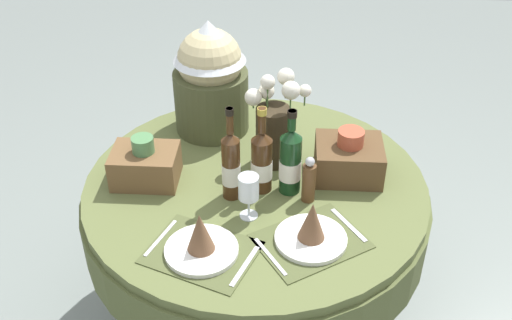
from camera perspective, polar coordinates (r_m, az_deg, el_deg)
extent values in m
plane|color=gray|center=(2.79, -0.04, -14.20)|extent=(8.00, 8.00, 0.00)
cylinder|color=#5B6638|center=(2.30, -0.05, -2.50)|extent=(1.28, 1.28, 0.04)
cylinder|color=#545D33|center=(2.37, -0.05, -4.73)|extent=(1.31, 1.31, 0.19)
cylinder|color=black|center=(2.53, -0.04, -8.84)|extent=(0.12, 0.12, 0.66)
cylinder|color=black|center=(2.78, -0.04, -14.00)|extent=(0.58, 0.58, 0.03)
cube|color=#4E562F|center=(2.00, -5.10, -8.58)|extent=(0.41, 0.37, 0.00)
cylinder|color=white|center=(2.00, -5.11, -8.37)|extent=(0.24, 0.24, 0.02)
cone|color=brown|center=(1.94, -5.23, -6.70)|extent=(0.09, 0.09, 0.14)
cube|color=silver|center=(2.06, -8.89, -7.19)|extent=(0.08, 0.18, 0.00)
cube|color=silver|center=(1.95, -1.05, -9.86)|extent=(0.08, 0.18, 0.00)
cube|color=#4E562F|center=(2.04, 5.12, -7.54)|extent=(0.43, 0.40, 0.00)
cylinder|color=white|center=(2.04, 5.14, -7.33)|extent=(0.24, 0.24, 0.02)
cone|color=brown|center=(1.98, 5.25, -5.67)|extent=(0.09, 0.09, 0.14)
cube|color=silver|center=(1.98, 1.35, -8.99)|extent=(0.11, 0.17, 0.00)
cube|color=silver|center=(2.11, 8.64, -6.01)|extent=(0.12, 0.17, 0.00)
cylinder|color=#332819|center=(2.33, 1.59, 2.27)|extent=(0.13, 0.13, 0.24)
sphere|color=silver|center=(2.23, 1.10, 7.29)|extent=(0.05, 0.05, 0.05)
cylinder|color=#4C7038|center=(2.26, 1.08, 5.94)|extent=(0.01, 0.01, 0.09)
sphere|color=silver|center=(2.20, 3.28, 6.51)|extent=(0.07, 0.07, 0.07)
cylinder|color=#4C7038|center=(2.23, 3.23, 5.20)|extent=(0.01, 0.01, 0.07)
sphere|color=silver|center=(2.30, 2.81, 7.78)|extent=(0.07, 0.07, 0.07)
cylinder|color=#4C7038|center=(2.32, 2.77, 6.53)|extent=(0.01, 0.01, 0.07)
sphere|color=silver|center=(2.26, 4.61, 6.47)|extent=(0.05, 0.05, 0.05)
cylinder|color=#4C7038|center=(2.28, 4.56, 5.64)|extent=(0.01, 0.01, 0.05)
sphere|color=silver|center=(2.25, -0.26, 5.89)|extent=(0.06, 0.06, 0.06)
cylinder|color=#4C7038|center=(2.26, -0.26, 5.14)|extent=(0.01, 0.01, 0.02)
sphere|color=silver|center=(2.28, 0.98, 6.45)|extent=(0.06, 0.06, 0.06)
cylinder|color=#4C7038|center=(2.30, 0.97, 5.67)|extent=(0.01, 0.01, 0.03)
cylinder|color=#143819|center=(2.18, 3.21, -0.45)|extent=(0.08, 0.08, 0.23)
cylinder|color=silver|center=(2.19, 3.19, -0.84)|extent=(0.08, 0.08, 0.08)
cone|color=#143819|center=(2.11, 3.32, 2.43)|extent=(0.08, 0.08, 0.04)
cylinder|color=#143819|center=(2.08, 3.37, 3.71)|extent=(0.03, 0.03, 0.08)
cylinder|color=black|center=(2.07, 3.40, 4.32)|extent=(0.03, 0.03, 0.02)
cylinder|color=#422814|center=(2.15, -2.34, -0.83)|extent=(0.07, 0.07, 0.24)
cylinder|color=silver|center=(2.16, -2.33, -1.24)|extent=(0.07, 0.07, 0.08)
cone|color=#422814|center=(2.08, -2.42, 2.17)|extent=(0.07, 0.07, 0.03)
cylinder|color=#422814|center=(2.04, -2.47, 3.66)|extent=(0.02, 0.02, 0.10)
cylinder|color=black|center=(2.02, -2.49, 4.55)|extent=(0.03, 0.03, 0.02)
cylinder|color=#422814|center=(2.19, 0.53, -0.48)|extent=(0.08, 0.08, 0.21)
cylinder|color=silver|center=(2.20, 0.53, -0.84)|extent=(0.08, 0.08, 0.07)
cone|color=#422814|center=(2.12, 0.55, 2.22)|extent=(0.08, 0.08, 0.03)
cylinder|color=#422814|center=(2.09, 0.56, 3.72)|extent=(0.03, 0.03, 0.10)
cylinder|color=#B29933|center=(2.07, 0.56, 4.57)|extent=(0.03, 0.03, 0.02)
cylinder|color=silver|center=(2.13, -0.68, -5.19)|extent=(0.06, 0.06, 0.00)
cylinder|color=silver|center=(2.11, -0.68, -4.35)|extent=(0.01, 0.01, 0.08)
cylinder|color=silver|center=(2.05, -0.70, -2.58)|extent=(0.07, 0.07, 0.09)
cylinder|color=brown|center=(2.17, 4.95, -2.14)|extent=(0.05, 0.05, 0.15)
sphere|color=#B7B7BC|center=(2.11, 5.07, -0.16)|extent=(0.03, 0.03, 0.03)
cylinder|color=#474C2D|center=(2.55, -4.17, 5.54)|extent=(0.31, 0.31, 0.26)
sphere|color=#C6B784|center=(2.46, -4.35, 9.24)|extent=(0.26, 0.26, 0.26)
cone|color=silver|center=(2.43, -4.44, 11.04)|extent=(0.29, 0.29, 0.17)
cube|color=brown|center=(2.30, -10.28, -0.54)|extent=(0.24, 0.18, 0.13)
cylinder|color=#4C7F4C|center=(2.24, -10.52, 1.41)|extent=(0.08, 0.08, 0.06)
cube|color=brown|center=(2.32, 8.63, 0.05)|extent=(0.25, 0.22, 0.13)
cylinder|color=#B24C33|center=(2.26, 8.85, 2.05)|extent=(0.10, 0.10, 0.06)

